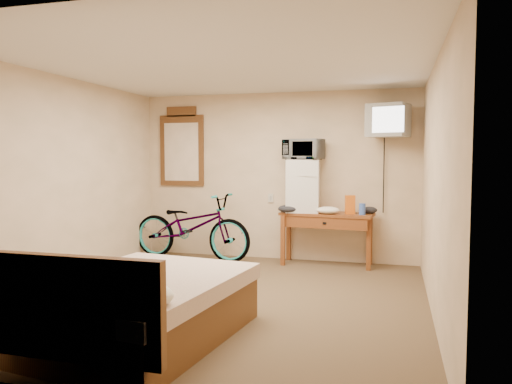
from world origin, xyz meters
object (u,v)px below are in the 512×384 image
microwave (303,149)px  bed (135,307)px  wall_mirror (182,148)px  bicycle (192,226)px  mini_fridge (303,186)px  desk (326,222)px  crt_television (388,121)px  blue_cup (362,209)px

microwave → bed: 3.78m
wall_mirror → bicycle: bearing=-51.3°
mini_fridge → bicycle: mini_fridge is taller
desk → microwave: size_ratio=2.52×
crt_television → microwave: bearing=178.3°
wall_mirror → bed: size_ratio=0.60×
desk → crt_television: 1.63m
bed → blue_cup: bearing=63.6°
desk → bed: bearing=-108.6°
desk → mini_fridge: mini_fridge is taller
microwave → crt_television: (1.17, -0.04, 0.38)m
desk → mini_fridge: 0.61m
blue_cup → wall_mirror: bearing=172.9°
mini_fridge → bed: mini_fridge is taller
microwave → bicycle: (-1.66, -0.19, -1.15)m
bed → crt_television: bearing=60.0°
microwave → wall_mirror: 2.00m
blue_cup → bicycle: (-2.50, -0.06, -0.33)m
bed → microwave: bearing=77.0°
mini_fridge → blue_cup: mini_fridge is taller
crt_television → wall_mirror: (-3.15, 0.25, -0.34)m
bicycle → mini_fridge: bearing=-77.7°
microwave → bicycle: 2.03m
crt_television → wall_mirror: wall_mirror is taller
microwave → desk: bearing=3.6°
mini_fridge → crt_television: size_ratio=1.15×
mini_fridge → bed: bearing=-103.0°
desk → mini_fridge: bearing=171.1°
wall_mirror → crt_television: bearing=-4.6°
mini_fridge → bed: size_ratio=0.37×
desk → bicycle: bicycle is taller
wall_mirror → bed: 4.09m
crt_television → wall_mirror: bearing=175.4°
wall_mirror → bicycle: (0.33, -0.41, -1.19)m
bicycle → bed: 3.37m
wall_mirror → microwave: bearing=-6.2°
mini_fridge → crt_television: bearing=-1.7°
mini_fridge → blue_cup: bearing=-9.1°
blue_cup → wall_mirror: wall_mirror is taller
microwave → crt_television: crt_television is taller
microwave → bed: bearing=-90.4°
crt_television → bicycle: crt_television is taller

